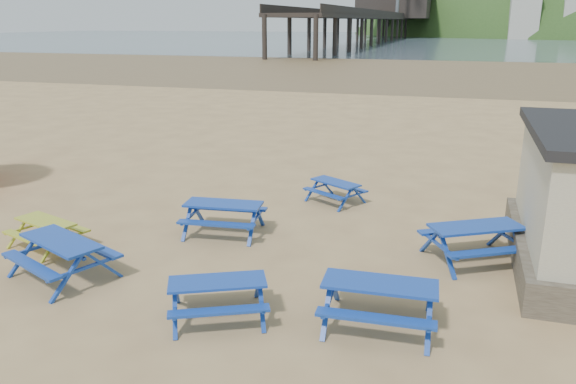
% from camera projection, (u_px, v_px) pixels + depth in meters
% --- Properties ---
extents(ground, '(400.00, 400.00, 0.00)m').
position_uv_depth(ground, '(220.00, 243.00, 13.82)').
color(ground, tan).
rests_on(ground, ground).
extents(wet_sand, '(400.00, 400.00, 0.00)m').
position_uv_depth(wet_sand, '(415.00, 69.00, 64.09)').
color(wet_sand, brown).
rests_on(wet_sand, ground).
extents(sea, '(400.00, 400.00, 0.00)m').
position_uv_depth(sea, '(448.00, 39.00, 169.19)').
color(sea, '#455663').
rests_on(sea, ground).
extents(picnic_table_blue_a, '(2.11, 1.78, 0.82)m').
position_uv_depth(picnic_table_blue_a, '(224.00, 218.00, 14.36)').
color(picnic_table_blue_a, '#1339AF').
rests_on(picnic_table_blue_a, ground).
extents(picnic_table_blue_b, '(1.96, 1.85, 0.65)m').
position_uv_depth(picnic_table_blue_b, '(335.00, 192.00, 16.85)').
color(picnic_table_blue_b, '#1339AF').
rests_on(picnic_table_blue_b, ground).
extents(picnic_table_blue_c, '(2.61, 2.46, 0.86)m').
position_uv_depth(picnic_table_blue_c, '(475.00, 243.00, 12.67)').
color(picnic_table_blue_c, '#1339AF').
rests_on(picnic_table_blue_c, ground).
extents(picnic_table_blue_d, '(2.53, 2.32, 0.86)m').
position_uv_depth(picnic_table_blue_d, '(63.00, 258.00, 11.88)').
color(picnic_table_blue_d, '#1339AF').
rests_on(picnic_table_blue_d, ground).
extents(picnic_table_blue_e, '(2.21, 2.05, 0.74)m').
position_uv_depth(picnic_table_blue_e, '(218.00, 299.00, 10.27)').
color(picnic_table_blue_e, '#1339AF').
rests_on(picnic_table_blue_e, ground).
extents(picnic_table_blue_f, '(2.09, 1.72, 0.84)m').
position_uv_depth(picnic_table_blue_f, '(379.00, 304.00, 9.98)').
color(picnic_table_blue_f, '#1339AF').
rests_on(picnic_table_blue_f, ground).
extents(picnic_table_yellow, '(1.97, 1.76, 0.69)m').
position_uv_depth(picnic_table_yellow, '(47.00, 234.00, 13.48)').
color(picnic_table_yellow, '#93AE25').
rests_on(picnic_table_yellow, ground).
extents(pier, '(24.00, 220.00, 39.29)m').
position_uv_depth(pier, '(392.00, 20.00, 180.19)').
color(pier, black).
rests_on(pier, ground).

